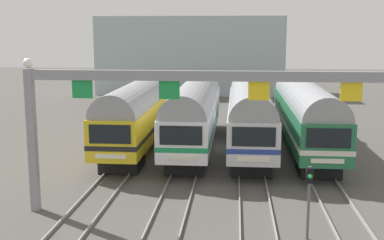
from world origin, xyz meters
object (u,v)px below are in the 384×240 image
Objects in this scene: yard_signal_mast at (309,189)px; commuter_train_green at (305,111)px; commuter_train_white at (195,110)px; commuter_train_yellow at (141,109)px; catenary_gantry at (214,103)px; commuter_train_silver at (249,111)px.

commuter_train_green is at bearing 83.07° from yard_signal_mast.
commuter_train_green is (7.68, 0.00, 0.00)m from commuter_train_white.
yard_signal_mast is at bearing -69.96° from commuter_train_white.
commuter_train_yellow is 3.84m from commuter_train_white.
commuter_train_yellow is at bearing 113.11° from catenary_gantry.
commuter_train_green is (11.52, 0.00, 0.00)m from commuter_train_yellow.
catenary_gantry is (5.76, -13.50, 2.40)m from commuter_train_yellow.
yard_signal_mast is at bearing -58.70° from commuter_train_yellow.
catenary_gantry is at bearing 149.13° from yard_signal_mast.
catenary_gantry reaches higher than commuter_train_white.
commuter_train_yellow is 7.68m from commuter_train_silver.
commuter_train_white is at bearing -0.07° from commuter_train_yellow.
commuter_train_white is at bearing 110.04° from yard_signal_mast.
commuter_train_green is 15.92m from yard_signal_mast.
commuter_train_green is at bearing 0.03° from commuter_train_white.
commuter_train_silver is 1.08× the size of catenary_gantry.
yard_signal_mast is (9.60, -15.80, -0.61)m from commuter_train_yellow.
commuter_train_yellow is at bearing 180.00° from commuter_train_silver.
commuter_train_yellow is at bearing 121.30° from yard_signal_mast.
commuter_train_yellow is 18.49m from yard_signal_mast.
catenary_gantry reaches higher than commuter_train_yellow.
yard_signal_mast is at bearing -83.07° from commuter_train_silver.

